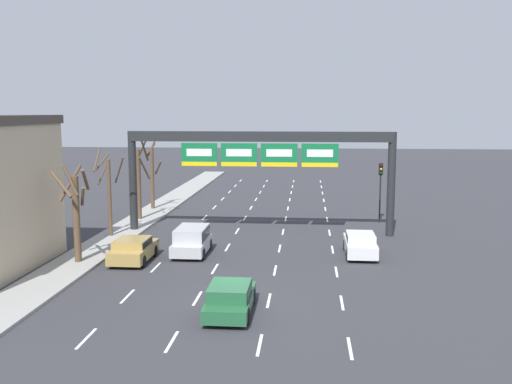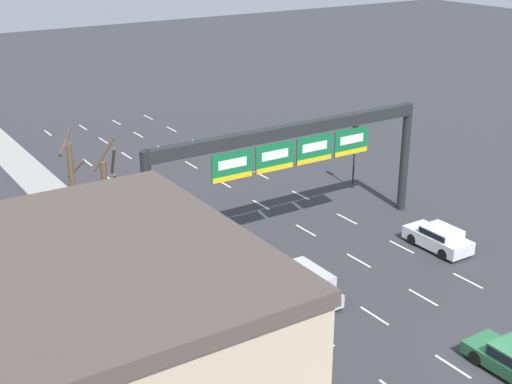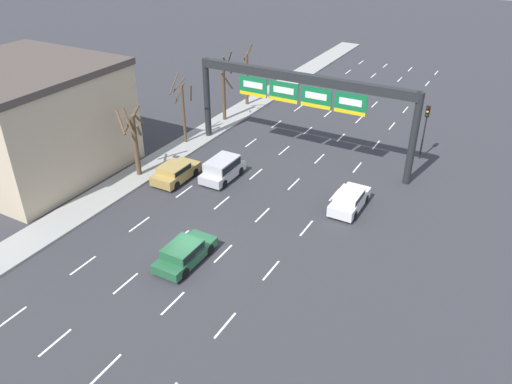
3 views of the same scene
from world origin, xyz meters
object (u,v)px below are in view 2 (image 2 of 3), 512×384
car_gold (278,321)px  tree_bare_third (231,301)px  suv_silver (305,283)px  traffic_light_near_gantry (355,144)px  tree_bare_second (107,200)px  sign_gantry (292,151)px  tree_bare_closest (72,180)px  tree_bare_furthest (150,242)px  car_white (439,237)px

car_gold → tree_bare_third: size_ratio=0.74×
suv_silver → tree_bare_third: (-5.98, -2.81, 2.20)m
traffic_light_near_gantry → tree_bare_second: size_ratio=0.68×
sign_gantry → tree_bare_closest: (-10.07, 8.88, -2.51)m
tree_bare_furthest → car_gold: bearing=-59.9°
sign_gantry → tree_bare_second: sign_gantry is taller
sign_gantry → tree_bare_third: size_ratio=3.41×
sign_gantry → tree_bare_closest: sign_gantry is taller
car_gold → suv_silver: suv_silver is taller
car_white → tree_bare_closest: size_ratio=0.65×
tree_bare_furthest → suv_silver: bearing=-31.9°
sign_gantry → tree_bare_closest: size_ratio=2.97×
traffic_light_near_gantry → tree_bare_furthest: tree_bare_furthest is taller
car_gold → traffic_light_near_gantry: 20.38m
car_white → traffic_light_near_gantry: traffic_light_near_gantry is taller
traffic_light_near_gantry → tree_bare_third: (-18.46, -13.83, -0.17)m
tree_bare_furthest → tree_bare_closest: bearing=90.2°
tree_bare_third → tree_bare_closest: bearing=91.8°
traffic_light_near_gantry → tree_bare_furthest: size_ratio=0.77×
tree_bare_third → tree_bare_furthest: 6.88m
tree_bare_closest → tree_bare_furthest: bearing=-89.8°
car_gold → tree_bare_third: tree_bare_third is taller
sign_gantry → tree_bare_third: 13.37m
car_gold → car_white: 13.31m
car_gold → tree_bare_furthest: bearing=120.1°
sign_gantry → tree_bare_furthest: sign_gantry is taller
car_gold → suv_silver: bearing=33.3°
tree_bare_closest → tree_bare_third: tree_bare_closest is taller
car_gold → car_white: bearing=10.9°
car_gold → sign_gantry: bearing=51.4°
car_white → suv_silver: bearing=-176.9°
suv_silver → tree_bare_third: bearing=-154.8°
sign_gantry → traffic_light_near_gantry: (8.93, 4.79, -2.33)m
traffic_light_near_gantry → suv_silver: bearing=-138.5°
suv_silver → tree_bare_third: tree_bare_third is taller
tree_bare_second → sign_gantry: bearing=-22.3°
sign_gantry → tree_bare_second: 10.76m
tree_bare_closest → tree_bare_second: bearing=-86.0°
suv_silver → traffic_light_near_gantry: traffic_light_near_gantry is taller
suv_silver → car_white: bearing=3.1°
sign_gantry → car_gold: size_ratio=4.63×
car_gold → tree_bare_furthest: tree_bare_furthest is taller
traffic_light_near_gantry → sign_gantry: bearing=-151.8°
tree_bare_closest → tree_bare_furthest: 11.07m
car_gold → tree_bare_closest: tree_bare_closest is taller
suv_silver → tree_bare_second: size_ratio=0.59×
suv_silver → tree_bare_second: (-6.19, 10.22, 2.41)m
suv_silver → tree_bare_furthest: bearing=148.1°
tree_bare_third → tree_bare_furthest: (-0.52, 6.86, 0.13)m
tree_bare_second → tree_bare_third: (0.21, -13.03, -0.22)m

